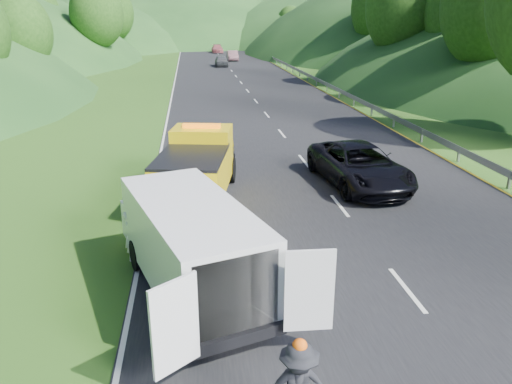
{
  "coord_description": "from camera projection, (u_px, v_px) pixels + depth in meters",
  "views": [
    {
      "loc": [
        -2.24,
        -12.54,
        6.59
      ],
      "look_at": [
        -0.32,
        2.3,
        1.3
      ],
      "focal_mm": 35.0,
      "sensor_mm": 36.0,
      "label": 1
    }
  ],
  "objects": [
    {
      "name": "suitcase",
      "position": [
        141.0,
        251.0,
        14.15
      ],
      "size": [
        0.39,
        0.25,
        0.6
      ],
      "primitive_type": "cube",
      "rotation": [
        0.0,
        0.0,
        -0.11
      ],
      "color": "#5B5744",
      "rests_on": "ground"
    },
    {
      "name": "child",
      "position": [
        224.0,
        282.0,
        13.09
      ],
      "size": [
        0.68,
        0.66,
        1.11
      ],
      "primitive_type": "imported",
      "rotation": [
        0.0,
        0.0,
        -0.64
      ],
      "color": "tan",
      "rests_on": "ground"
    },
    {
      "name": "passing_suv",
      "position": [
        358.0,
        185.0,
        20.6
      ],
      "size": [
        3.35,
        6.21,
        1.66
      ],
      "primitive_type": "imported",
      "rotation": [
        0.0,
        0.0,
        0.1
      ],
      "color": "black",
      "rests_on": "ground"
    },
    {
      "name": "road_surface",
      "position": [
        241.0,
        83.0,
        51.95
      ],
      "size": [
        14.0,
        200.0,
        0.02
      ],
      "primitive_type": "cube",
      "color": "black",
      "rests_on": "ground"
    },
    {
      "name": "dist_car_c",
      "position": [
        217.0,
        53.0,
        94.13
      ],
      "size": [
        2.04,
        5.02,
        1.46
      ],
      "primitive_type": "imported",
      "color": "#A35156",
      "rests_on": "ground"
    },
    {
      "name": "dist_car_d",
      "position": [
        217.0,
        47.0,
        112.65
      ],
      "size": [
        1.73,
        4.29,
        1.46
      ],
      "primitive_type": "imported",
      "color": "#815774",
      "rests_on": "ground"
    },
    {
      "name": "guardrail",
      "position": [
        287.0,
        70.0,
        64.53
      ],
      "size": [
        0.06,
        140.0,
        1.52
      ],
      "primitive_type": "cube",
      "color": "gray",
      "rests_on": "ground"
    },
    {
      "name": "dist_car_b",
      "position": [
        233.0,
        61.0,
        77.59
      ],
      "size": [
        1.58,
        4.53,
        1.49
      ],
      "primitive_type": "imported",
      "color": "brown",
      "rests_on": "ground"
    },
    {
      "name": "hills_backdrop",
      "position": [
        220.0,
        41.0,
        140.91
      ],
      "size": [
        201.0,
        288.6,
        44.0
      ],
      "primitive_type": null,
      "color": "#2D5B23",
      "rests_on": "ground"
    },
    {
      "name": "white_van",
      "position": [
        190.0,
        242.0,
        12.23
      ],
      "size": [
        4.86,
        7.34,
        2.41
      ],
      "rotation": [
        0.0,
        0.0,
        0.31
      ],
      "color": "black",
      "rests_on": "ground"
    },
    {
      "name": "ground",
      "position": [
        277.0,
        261.0,
        14.2
      ],
      "size": [
        320.0,
        320.0,
        0.0
      ],
      "primitive_type": "plane",
      "color": "#38661E",
      "rests_on": "ground"
    },
    {
      "name": "dist_car_a",
      "position": [
        222.0,
        66.0,
        68.86
      ],
      "size": [
        1.73,
        4.29,
        1.46
      ],
      "primitive_type": "imported",
      "color": "#424447",
      "rests_on": "ground"
    },
    {
      "name": "tree_line_right",
      "position": [
        363.0,
        64.0,
        73.08
      ],
      "size": [
        14.0,
        140.0,
        14.0
      ],
      "primitive_type": null,
      "color": "#315D1B",
      "rests_on": "ground"
    },
    {
      "name": "woman",
      "position": [
        134.0,
        259.0,
        14.3
      ],
      "size": [
        0.44,
        0.57,
        1.48
      ],
      "primitive_type": "imported",
      "rotation": [
        0.0,
        0.0,
        1.49
      ],
      "color": "silver",
      "rests_on": "ground"
    },
    {
      "name": "tow_truck",
      "position": [
        198.0,
        166.0,
        18.69
      ],
      "size": [
        3.36,
        6.45,
        2.64
      ],
      "rotation": [
        0.0,
        0.0,
        -0.19
      ],
      "color": "black",
      "rests_on": "ground"
    },
    {
      "name": "tree_line_left",
      "position": [
        66.0,
        67.0,
        67.99
      ],
      "size": [
        14.0,
        140.0,
        14.0
      ],
      "primitive_type": null,
      "color": "#315D1B",
      "rests_on": "ground"
    }
  ]
}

